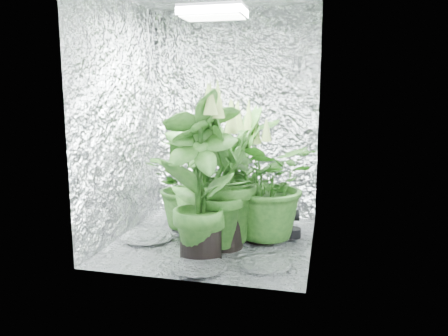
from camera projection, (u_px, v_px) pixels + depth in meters
ground at (214, 241)px, 3.64m from camera, size 1.60×1.60×0.00m
walls at (213, 120)px, 3.47m from camera, size 1.62×1.62×2.00m
grow_lamp at (213, 12)px, 3.33m from camera, size 0.50×0.30×0.22m
plant_a at (190, 184)px, 3.86m from camera, size 0.95×0.95×0.89m
plant_b at (234, 181)px, 4.15m from camera, size 0.58×0.58×0.86m
plant_c at (235, 174)px, 3.65m from camera, size 0.67×0.67×1.18m
plant_d at (206, 184)px, 3.60m from camera, size 0.74×0.74×1.03m
plant_e at (262, 182)px, 3.56m from camera, size 0.90×0.90×1.04m
plant_f at (200, 177)px, 3.15m from camera, size 0.90×0.90×1.32m
plant_g at (225, 180)px, 3.39m from camera, size 0.62×0.62×1.17m
circulation_fan at (290, 221)px, 3.71m from camera, size 0.16×0.30×0.34m
plant_label at (208, 221)px, 3.16m from camera, size 0.05×0.02×0.08m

